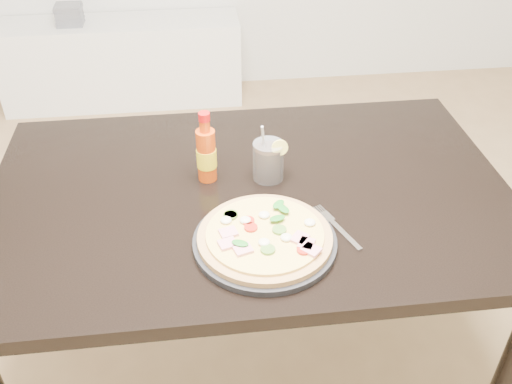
{
  "coord_description": "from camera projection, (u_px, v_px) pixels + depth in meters",
  "views": [
    {
      "loc": [
        -0.39,
        -1.21,
        1.66
      ],
      "look_at": [
        -0.26,
        -0.1,
        0.83
      ],
      "focal_mm": 40.0,
      "sensor_mm": 36.0,
      "label": 1
    }
  ],
  "objects": [
    {
      "name": "cd_stack",
      "position": [
        69.0,
        15.0,
        3.19
      ],
      "size": [
        0.14,
        0.12,
        0.11
      ],
      "color": "slate",
      "rests_on": "media_console"
    },
    {
      "name": "hot_sauce_bottle",
      "position": [
        206.0,
        154.0,
        1.53
      ],
      "size": [
        0.06,
        0.06,
        0.2
      ],
      "rotation": [
        0.0,
        0.0,
        0.27
      ],
      "color": "#C33F0B",
      "rests_on": "dining_table"
    },
    {
      "name": "dining_table",
      "position": [
        251.0,
        214.0,
        1.58
      ],
      "size": [
        1.4,
        0.9,
        0.75
      ],
      "color": "black",
      "rests_on": "ground"
    },
    {
      "name": "floor",
      "position": [
        325.0,
        360.0,
        1.99
      ],
      "size": [
        4.5,
        4.5,
        0.0
      ],
      "primitive_type": "plane",
      "color": "#9E7A51",
      "rests_on": "ground"
    },
    {
      "name": "media_console",
      "position": [
        122.0,
        62.0,
        3.41
      ],
      "size": [
        1.4,
        0.34,
        0.5
      ],
      "primitive_type": "cube",
      "color": "white",
      "rests_on": "ground"
    },
    {
      "name": "plate",
      "position": [
        265.0,
        242.0,
        1.35
      ],
      "size": [
        0.34,
        0.34,
        0.02
      ],
      "primitive_type": "cylinder",
      "color": "black",
      "rests_on": "dining_table"
    },
    {
      "name": "fork",
      "position": [
        336.0,
        226.0,
        1.41
      ],
      "size": [
        0.08,
        0.18,
        0.0
      ],
      "rotation": [
        0.0,
        0.0,
        0.37
      ],
      "color": "silver",
      "rests_on": "dining_table"
    },
    {
      "name": "pizza",
      "position": [
        265.0,
        236.0,
        1.34
      ],
      "size": [
        0.32,
        0.32,
        0.03
      ],
      "color": "#BA7D53",
      "rests_on": "plate"
    },
    {
      "name": "cola_cup",
      "position": [
        268.0,
        162.0,
        1.55
      ],
      "size": [
        0.09,
        0.08,
        0.17
      ],
      "rotation": [
        0.0,
        0.0,
        0.02
      ],
      "color": "black",
      "rests_on": "dining_table"
    }
  ]
}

